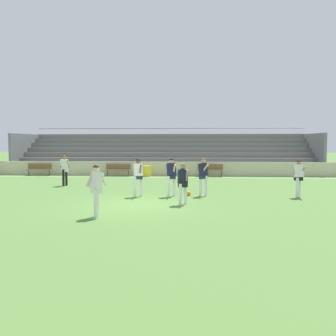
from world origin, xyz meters
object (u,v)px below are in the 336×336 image
object	(u,v)px
player_dark_on_ball	(183,180)
bench_far_right	(118,169)
player_white_deep_cover	(138,174)
soccer_ball	(189,193)
bleacher_stand	(166,152)
player_white_wide_right	(96,186)
bench_far_left	(210,169)
trash_bin	(147,171)
player_white_overlapping	(65,168)
bench_centre_sideline	(39,168)
player_dark_dropping_back	(171,174)
player_white_trailing_run	(299,175)
player_dark_wide_left	(203,173)

from	to	relation	value
player_dark_on_ball	bench_far_right	bearing A→B (deg)	112.74
player_white_deep_cover	soccer_ball	bearing A→B (deg)	10.04
player_white_deep_cover	bleacher_stand	bearing A→B (deg)	89.51
player_white_wide_right	soccer_ball	world-z (taller)	player_white_wide_right
bench_far_left	trash_bin	distance (m)	4.54
bench_far_left	player_white_overlapping	xyz separation A→B (m)	(-8.41, -6.25, 0.48)
trash_bin	player_white_wide_right	world-z (taller)	player_white_wide_right
bench_centre_sideline	bench_far_right	distance (m)	5.89
player_dark_dropping_back	player_dark_on_ball	distance (m)	2.27
player_white_wide_right	bench_centre_sideline	bearing A→B (deg)	119.09
trash_bin	player_white_overlapping	world-z (taller)	player_white_overlapping
player_white_trailing_run	soccer_ball	bearing A→B (deg)	178.72
trash_bin	player_white_overlapping	bearing A→B (deg)	-122.36
player_dark_wide_left	player_white_wide_right	world-z (taller)	player_dark_wide_left
player_dark_wide_left	player_white_deep_cover	distance (m)	2.95
player_white_overlapping	bench_far_left	bearing A→B (deg)	36.61
bench_far_left	player_dark_wide_left	bearing A→B (deg)	-94.21
bench_far_left	player_white_overlapping	world-z (taller)	player_white_overlapping
trash_bin	bench_centre_sideline	bearing A→B (deg)	179.03
bench_far_right	player_white_deep_cover	world-z (taller)	player_white_deep_cover
player_dark_wide_left	player_dark_dropping_back	bearing A→B (deg)	-170.72
bench_far_right	player_dark_on_ball	xyz separation A→B (m)	(5.11, -12.18, 0.41)
player_white_overlapping	player_white_trailing_run	bearing A→B (deg)	-16.84
bench_far_right	player_white_trailing_run	distance (m)	14.16
bleacher_stand	player_white_overlapping	distance (m)	11.44
player_dark_wide_left	player_white_deep_cover	xyz separation A→B (m)	(-2.93, -0.38, -0.00)
bench_centre_sideline	player_white_wide_right	world-z (taller)	player_white_wide_right
bench_centre_sideline	bench_far_left	bearing A→B (deg)	0.00
bleacher_stand	player_white_wide_right	size ratio (longest dim) A/B	13.98
bleacher_stand	player_white_overlapping	xyz separation A→B (m)	(-4.89, -10.32, -0.64)
player_dark_wide_left	player_white_overlapping	distance (m)	8.45
bench_centre_sideline	trash_bin	distance (m)	8.02
bench_far_right	player_dark_on_ball	distance (m)	13.22
player_dark_dropping_back	bench_centre_sideline	bearing A→B (deg)	136.16
bench_centre_sideline	trash_bin	world-z (taller)	bench_centre_sideline
player_dark_dropping_back	player_white_overlapping	xyz separation A→B (m)	(-6.26, 3.74, -0.01)
trash_bin	player_white_overlapping	distance (m)	7.26
bench_centre_sideline	player_dark_dropping_back	bearing A→B (deg)	-43.84
bleacher_stand	player_white_wide_right	bearing A→B (deg)	-92.32
bench_centre_sideline	player_white_wide_right	bearing A→B (deg)	-60.91
player_dark_dropping_back	bench_far_right	bearing A→B (deg)	114.34
player_dark_on_ball	bench_centre_sideline	bearing A→B (deg)	132.06
trash_bin	bench_far_left	bearing A→B (deg)	1.71
player_white_trailing_run	player_white_deep_cover	size ratio (longest dim) A/B	0.98
bleacher_stand	player_white_deep_cover	world-z (taller)	bleacher_stand
player_white_trailing_run	player_white_deep_cover	world-z (taller)	player_white_deep_cover
bench_centre_sideline	player_dark_on_ball	xyz separation A→B (m)	(10.99, -12.18, 0.41)
bleacher_stand	bench_far_left	world-z (taller)	bleacher_stand
player_white_overlapping	player_white_deep_cover	size ratio (longest dim) A/B	1.00
player_dark_wide_left	player_white_trailing_run	world-z (taller)	player_dark_wide_left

